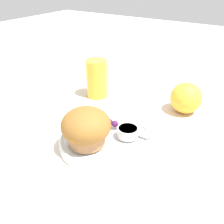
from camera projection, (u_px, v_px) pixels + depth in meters
The scene contains 9 objects.
ground_plane at pixel (118, 139), 0.58m from camera, with size 3.00×3.00×0.00m, color beige.
plate at pixel (106, 140), 0.56m from camera, with size 0.21×0.21×0.02m.
muffin at pixel (86, 128), 0.52m from camera, with size 0.10×0.10×0.08m.
cream_ramekin at pixel (127, 132), 0.55m from camera, with size 0.05×0.05×0.02m.
berry_pair at pixel (112, 123), 0.59m from camera, with size 0.03×0.02×0.02m.
butter_knife at pixel (119, 126), 0.59m from camera, with size 0.16×0.02×0.00m.
orange_fruit at pixel (186, 98), 0.67m from camera, with size 0.08×0.08×0.08m.
juice_glass at pixel (97, 79), 0.75m from camera, with size 0.06×0.06×0.11m.
folded_napkin at pixel (189, 173), 0.48m from camera, with size 0.15×0.08×0.01m.
Camera 1 is at (0.24, -0.40, 0.35)m, focal length 40.00 mm.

